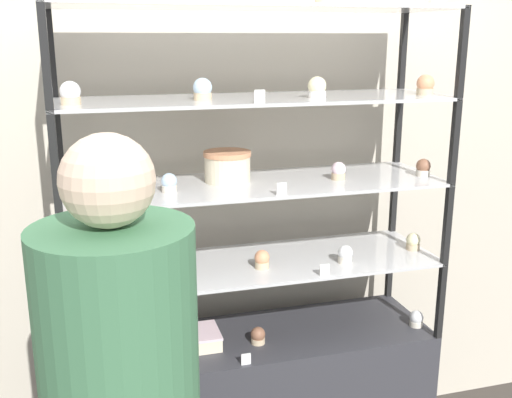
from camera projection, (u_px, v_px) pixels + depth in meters
The scene contains 28 objects.
back_wall at pixel (233, 168), 2.58m from camera, with size 8.00×0.05×2.60m.
display_riser_lower at pixel (256, 267), 2.33m from camera, with size 1.42×0.44×0.32m.
display_riser_middle at pixel (256, 188), 2.24m from camera, with size 1.42×0.44×0.32m.
display_riser_upper at pixel (256, 103), 2.16m from camera, with size 1.42×0.44×0.32m.
display_riser_top at pixel (256, 11), 2.08m from camera, with size 1.42×0.44×0.32m.
layer_cake_centerpiece at pixel (227, 166), 2.24m from camera, with size 0.18×0.18×0.12m.
sheet_cake_frosted at pixel (185, 340), 2.31m from camera, with size 0.26×0.17×0.06m.
cupcake_0 at pixel (85, 357), 2.18m from camera, with size 0.06×0.06×0.07m.
cupcake_1 at pixel (258, 336), 2.34m from camera, with size 0.06×0.06×0.07m.
cupcake_2 at pixel (416, 319), 2.48m from camera, with size 0.06×0.06×0.07m.
price_tag_0 at pixel (246, 359), 2.19m from camera, with size 0.04×0.00×0.04m.
cupcake_3 at pixel (80, 281), 2.05m from camera, with size 0.06×0.06×0.07m.
cupcake_4 at pixel (178, 268), 2.17m from camera, with size 0.06×0.06×0.07m.
cupcake_5 at pixel (262, 260), 2.25m from camera, with size 0.06×0.06×0.07m.
cupcake_6 at pixel (345, 255), 2.30m from camera, with size 0.06×0.06×0.07m.
cupcake_7 at pixel (413, 242), 2.45m from camera, with size 0.06×0.06×0.07m.
price_tag_1 at pixel (325, 270), 2.18m from camera, with size 0.04×0.00×0.04m.
cupcake_8 at pixel (71, 189), 2.01m from camera, with size 0.06×0.06×0.07m.
cupcake_9 at pixel (169, 183), 2.09m from camera, with size 0.06×0.06×0.07m.
cupcake_10 at pixel (338, 171), 2.28m from camera, with size 0.06×0.06×0.07m.
cupcake_11 at pixel (423, 168), 2.34m from camera, with size 0.06×0.06×0.07m.
price_tag_2 at pixel (282, 189), 2.06m from camera, with size 0.04×0.00×0.04m.
cupcake_12 at pixel (70, 94), 1.91m from camera, with size 0.07×0.07×0.08m.
cupcake_13 at pixel (203, 90), 2.05m from camera, with size 0.07×0.07×0.08m.
cupcake_14 at pixel (317, 88), 2.12m from camera, with size 0.07×0.07×0.08m.
cupcake_15 at pixel (425, 85), 2.24m from camera, with size 0.07×0.07×0.08m.
price_tag_3 at pixel (260, 97), 1.95m from camera, with size 0.04×0.00×0.04m.
donut_glazed at pixel (335, 1), 2.20m from camera, with size 0.14×0.14×0.04m.
Camera 1 is at (-0.60, -2.09, 1.84)m, focal length 42.00 mm.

